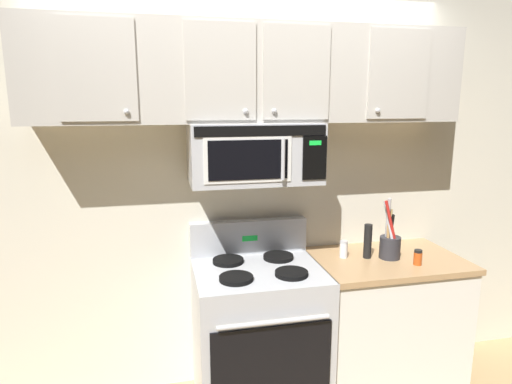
{
  "coord_description": "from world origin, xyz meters",
  "views": [
    {
      "loc": [
        -0.55,
        -1.98,
        1.87
      ],
      "look_at": [
        0.0,
        0.49,
        1.35
      ],
      "focal_mm": 30.92,
      "sensor_mm": 36.0,
      "label": 1
    }
  ],
  "objects_px": {
    "over_range_microwave": "(254,153)",
    "spice_jar": "(418,257)",
    "utensil_crock_charcoal": "(390,243)",
    "pepper_mill": "(368,241)",
    "salt_shaker": "(344,249)",
    "stove_range": "(258,335)"
  },
  "relations": [
    {
      "from": "over_range_microwave",
      "to": "spice_jar",
      "type": "bearing_deg",
      "value": -15.68
    },
    {
      "from": "utensil_crock_charcoal",
      "to": "pepper_mill",
      "type": "xyz_separation_m",
      "value": [
        -0.13,
        0.04,
        0.01
      ]
    },
    {
      "from": "over_range_microwave",
      "to": "pepper_mill",
      "type": "height_order",
      "value": "over_range_microwave"
    },
    {
      "from": "utensil_crock_charcoal",
      "to": "pepper_mill",
      "type": "height_order",
      "value": "utensil_crock_charcoal"
    },
    {
      "from": "salt_shaker",
      "to": "pepper_mill",
      "type": "height_order",
      "value": "pepper_mill"
    },
    {
      "from": "pepper_mill",
      "to": "spice_jar",
      "type": "xyz_separation_m",
      "value": [
        0.24,
        -0.18,
        -0.06
      ]
    },
    {
      "from": "utensil_crock_charcoal",
      "to": "over_range_microwave",
      "type": "bearing_deg",
      "value": 171.65
    },
    {
      "from": "over_range_microwave",
      "to": "spice_jar",
      "type": "xyz_separation_m",
      "value": [
        0.96,
        -0.27,
        -0.63
      ]
    },
    {
      "from": "salt_shaker",
      "to": "pepper_mill",
      "type": "xyz_separation_m",
      "value": [
        0.14,
        -0.04,
        0.06
      ]
    },
    {
      "from": "stove_range",
      "to": "over_range_microwave",
      "type": "relative_size",
      "value": 1.47
    },
    {
      "from": "spice_jar",
      "to": "stove_range",
      "type": "bearing_deg",
      "value": 170.97
    },
    {
      "from": "salt_shaker",
      "to": "utensil_crock_charcoal",
      "type": "bearing_deg",
      "value": -15.19
    },
    {
      "from": "utensil_crock_charcoal",
      "to": "salt_shaker",
      "type": "relative_size",
      "value": 3.58
    },
    {
      "from": "utensil_crock_charcoal",
      "to": "salt_shaker",
      "type": "xyz_separation_m",
      "value": [
        -0.28,
        0.07,
        -0.04
      ]
    },
    {
      "from": "stove_range",
      "to": "over_range_microwave",
      "type": "bearing_deg",
      "value": 90.14
    },
    {
      "from": "stove_range",
      "to": "pepper_mill",
      "type": "xyz_separation_m",
      "value": [
        0.71,
        0.03,
        0.54
      ]
    },
    {
      "from": "over_range_microwave",
      "to": "pepper_mill",
      "type": "distance_m",
      "value": 0.91
    },
    {
      "from": "utensil_crock_charcoal",
      "to": "spice_jar",
      "type": "xyz_separation_m",
      "value": [
        0.11,
        -0.14,
        -0.05
      ]
    },
    {
      "from": "over_range_microwave",
      "to": "utensil_crock_charcoal",
      "type": "relative_size",
      "value": 1.94
    },
    {
      "from": "over_range_microwave",
      "to": "spice_jar",
      "type": "relative_size",
      "value": 8.04
    },
    {
      "from": "stove_range",
      "to": "salt_shaker",
      "type": "bearing_deg",
      "value": 6.75
    },
    {
      "from": "stove_range",
      "to": "utensil_crock_charcoal",
      "type": "relative_size",
      "value": 2.86
    }
  ]
}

